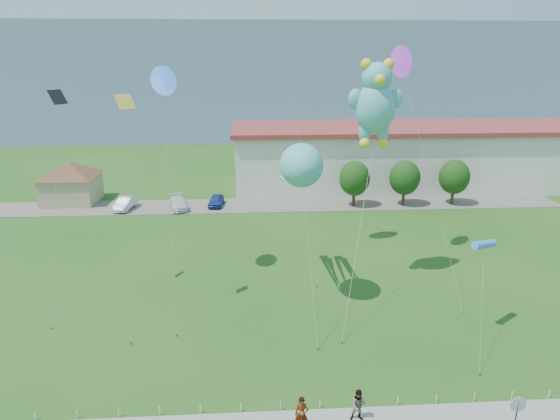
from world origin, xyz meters
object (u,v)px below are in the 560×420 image
object	(u,v)px
parked_car_blue	(216,200)
teddy_bear_kite	(375,102)
stop_sign	(517,408)
octopus_kite	(300,171)
parked_car_silver	(125,203)
warehouse	(454,155)
parked_car_white	(178,203)
pedestrian_left	(302,414)
pavilion	(70,178)
pedestrian_right	(359,405)

from	to	relation	value
parked_car_blue	teddy_bear_kite	bearing A→B (deg)	-51.97
stop_sign	teddy_bear_kite	xyz separation A→B (m)	(-2.67, 17.98, 12.07)
octopus_kite	parked_car_silver	bearing A→B (deg)	127.70
warehouse	parked_car_white	bearing A→B (deg)	-165.01
stop_sign	octopus_kite	xyz separation A→B (m)	(-8.38, 15.34, 7.60)
pedestrian_left	warehouse	bearing A→B (deg)	70.82
stop_sign	parked_car_blue	world-z (taller)	stop_sign
pavilion	parked_car_blue	xyz separation A→B (m)	(17.68, -2.98, -2.31)
pavilion	teddy_bear_kite	bearing A→B (deg)	-38.16
pedestrian_right	parked_car_blue	size ratio (longest dim) A/B	0.43
parked_car_white	octopus_kite	world-z (taller)	octopus_kite
parked_car_silver	stop_sign	bearing A→B (deg)	-47.05
pedestrian_left	parked_car_white	size ratio (longest dim) A/B	0.37
parked_car_white	octopus_kite	distance (m)	27.32
warehouse	parked_car_blue	size ratio (longest dim) A/B	15.81
pavilion	octopus_kite	distance (m)	37.34
pavilion	stop_sign	bearing A→B (deg)	-51.56
pedestrian_right	parked_car_white	world-z (taller)	pedestrian_right
stop_sign	parked_car_silver	size ratio (longest dim) A/B	0.58
pedestrian_left	parked_car_silver	size ratio (longest dim) A/B	0.41
pedestrian_left	parked_car_silver	world-z (taller)	pedestrian_left
warehouse	parked_car_silver	xyz separation A→B (m)	(-42.79, -9.69, -3.36)
warehouse	pedestrian_left	size ratio (longest dim) A/B	34.91
parked_car_silver	teddy_bear_kite	world-z (taller)	teddy_bear_kite
pavilion	stop_sign	xyz separation A→B (m)	(33.50, -42.21, -1.15)
parked_car_silver	octopus_kite	size ratio (longest dim) A/B	0.34
teddy_bear_kite	stop_sign	bearing A→B (deg)	-81.55
warehouse	parked_car_white	distance (m)	38.12
pedestrian_left	teddy_bear_kite	world-z (taller)	teddy_bear_kite
warehouse	parked_car_silver	world-z (taller)	warehouse
parked_car_silver	parked_car_blue	world-z (taller)	parked_car_silver
octopus_kite	pedestrian_right	bearing A→B (deg)	-83.25
warehouse	pedestrian_left	xyz separation A→B (m)	(-26.11, -46.86, -3.15)
parked_car_silver	parked_car_blue	distance (m)	10.50
parked_car_blue	pedestrian_left	bearing A→B (deg)	-74.40
pavilion	warehouse	xyz separation A→B (m)	(50.00, 6.00, 1.10)
parked_car_white	parked_car_blue	size ratio (longest dim) A/B	1.21
stop_sign	octopus_kite	world-z (taller)	octopus_kite
parked_car_blue	octopus_kite	size ratio (longest dim) A/B	0.31
stop_sign	pedestrian_right	size ratio (longest dim) A/B	1.51
pedestrian_right	teddy_bear_kite	bearing A→B (deg)	80.67
pedestrian_right	octopus_kite	world-z (taller)	octopus_kite
parked_car_white	teddy_bear_kite	bearing A→B (deg)	-64.02
pavilion	teddy_bear_kite	xyz separation A→B (m)	(30.83, -24.23, 10.91)
teddy_bear_kite	pedestrian_right	bearing A→B (deg)	-104.26
pavilion	warehouse	world-z (taller)	warehouse
pedestrian_left	teddy_bear_kite	bearing A→B (deg)	77.31
pedestrian_right	warehouse	bearing A→B (deg)	68.28
stop_sign	pedestrian_left	bearing A→B (deg)	172.04
stop_sign	pedestrian_left	size ratio (longest dim) A/B	1.43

